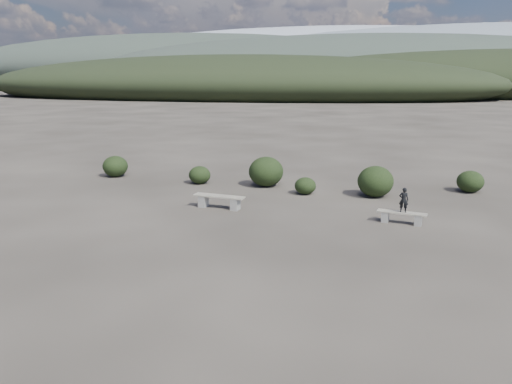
# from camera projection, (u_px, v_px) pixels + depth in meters

# --- Properties ---
(ground) EXTENTS (1200.00, 1200.00, 0.00)m
(ground) POSITION_uv_depth(u_px,v_px,m) (239.00, 261.00, 13.62)
(ground) COLOR #2B2621
(ground) RESTS_ON ground
(bench_left) EXTENTS (2.02, 0.68, 0.50)m
(bench_left) POSITION_uv_depth(u_px,v_px,m) (219.00, 201.00, 18.83)
(bench_left) COLOR slate
(bench_left) RESTS_ON ground
(bench_right) EXTENTS (1.67, 0.65, 0.41)m
(bench_right) POSITION_uv_depth(u_px,v_px,m) (402.00, 217.00, 16.91)
(bench_right) COLOR slate
(bench_right) RESTS_ON ground
(seated_person) EXTENTS (0.33, 0.23, 0.85)m
(seated_person) POSITION_uv_depth(u_px,v_px,m) (404.00, 200.00, 16.76)
(seated_person) COLOR black
(seated_person) RESTS_ON bench_right
(shrub_a) EXTENTS (1.00, 1.00, 0.82)m
(shrub_a) POSITION_uv_depth(u_px,v_px,m) (200.00, 175.00, 23.02)
(shrub_a) COLOR black
(shrub_a) RESTS_ON ground
(shrub_b) EXTENTS (1.56, 1.56, 1.34)m
(shrub_b) POSITION_uv_depth(u_px,v_px,m) (266.00, 172.00, 22.45)
(shrub_b) COLOR black
(shrub_b) RESTS_ON ground
(shrub_c) EXTENTS (0.90, 0.90, 0.72)m
(shrub_c) POSITION_uv_depth(u_px,v_px,m) (305.00, 186.00, 21.02)
(shrub_c) COLOR black
(shrub_c) RESTS_ON ground
(shrub_d) EXTENTS (1.47, 1.47, 1.28)m
(shrub_d) POSITION_uv_depth(u_px,v_px,m) (375.00, 181.00, 20.55)
(shrub_d) COLOR black
(shrub_d) RESTS_ON ground
(shrub_e) EXTENTS (1.12, 1.12, 0.93)m
(shrub_e) POSITION_uv_depth(u_px,v_px,m) (470.00, 181.00, 21.35)
(shrub_e) COLOR black
(shrub_e) RESTS_ON ground
(shrub_f) EXTENTS (1.22, 1.22, 1.03)m
(shrub_f) POSITION_uv_depth(u_px,v_px,m) (115.00, 166.00, 24.57)
(shrub_f) COLOR black
(shrub_f) RESTS_ON ground
(mountain_ridges) EXTENTS (500.00, 400.00, 56.00)m
(mountain_ridges) POSITION_uv_depth(u_px,v_px,m) (352.00, 64.00, 334.79)
(mountain_ridges) COLOR black
(mountain_ridges) RESTS_ON ground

